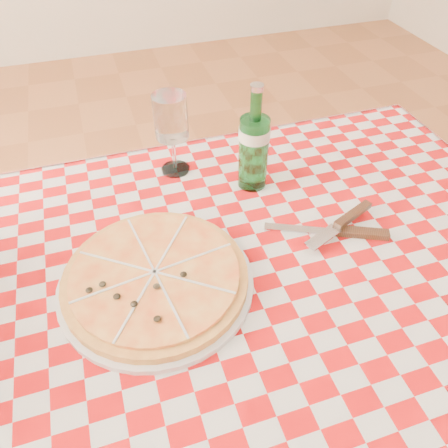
# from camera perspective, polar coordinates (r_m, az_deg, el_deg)

# --- Properties ---
(dining_table) EXTENTS (1.20, 0.80, 0.75)m
(dining_table) POSITION_cam_1_polar(r_m,az_deg,el_deg) (0.92, 2.36, -9.36)
(dining_table) COLOR brown
(dining_table) RESTS_ON ground
(tablecloth) EXTENTS (1.30, 0.90, 0.01)m
(tablecloth) POSITION_cam_1_polar(r_m,az_deg,el_deg) (0.85, 2.54, -5.51)
(tablecloth) COLOR #A0090B
(tablecloth) RESTS_ON dining_table
(pizza_plate) EXTENTS (0.41, 0.41, 0.05)m
(pizza_plate) POSITION_cam_1_polar(r_m,az_deg,el_deg) (0.80, -8.94, -6.84)
(pizza_plate) COLOR #C88742
(pizza_plate) RESTS_ON tablecloth
(water_bottle) EXTENTS (0.08, 0.08, 0.25)m
(water_bottle) POSITION_cam_1_polar(r_m,az_deg,el_deg) (0.96, 3.96, 11.08)
(water_bottle) COLOR #186224
(water_bottle) RESTS_ON tablecloth
(wine_glass) EXTENTS (0.09, 0.09, 0.20)m
(wine_glass) POSITION_cam_1_polar(r_m,az_deg,el_deg) (1.02, -6.77, 11.47)
(wine_glass) COLOR white
(wine_glass) RESTS_ON tablecloth
(cutlery) EXTENTS (0.28, 0.24, 0.03)m
(cutlery) POSITION_cam_1_polar(r_m,az_deg,el_deg) (0.92, 14.46, -0.52)
(cutlery) COLOR silver
(cutlery) RESTS_ON tablecloth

